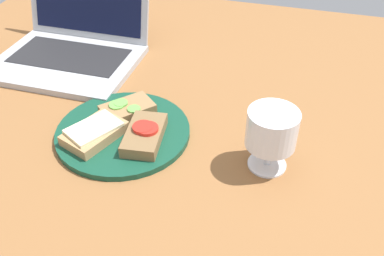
{
  "coord_description": "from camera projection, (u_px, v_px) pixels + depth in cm",
  "views": [
    {
      "loc": [
        23.53,
        -59.82,
        55.61
      ],
      "look_at": [
        6.89,
        -2.12,
        8.0
      ],
      "focal_mm": 40.0,
      "sensor_mm": 36.0,
      "label": 1
    }
  ],
  "objects": [
    {
      "name": "sandwich_with_cheese",
      "position": [
        94.0,
        132.0,
        0.8
      ],
      "size": [
        10.84,
        13.09,
        2.62
      ],
      "color": "#A88456",
      "rests_on": "plate"
    },
    {
      "name": "sandwich_with_cucumber",
      "position": [
        127.0,
        109.0,
        0.86
      ],
      "size": [
        11.43,
        11.77,
        2.26
      ],
      "color": "#937047",
      "rests_on": "plate"
    },
    {
      "name": "sandwich_with_tomato",
      "position": [
        145.0,
        134.0,
        0.79
      ],
      "size": [
        7.77,
        12.27,
        2.98
      ],
      "color": "brown",
      "rests_on": "plate"
    },
    {
      "name": "laptop",
      "position": [
        73.0,
        40.0,
        1.05
      ],
      "size": [
        33.36,
        31.24,
        22.66
      ],
      "color": "#ADAFB5",
      "rests_on": "wooden_table"
    },
    {
      "name": "wine_glass",
      "position": [
        272.0,
        131.0,
        0.72
      ],
      "size": [
        8.74,
        8.74,
        11.57
      ],
      "color": "white",
      "rests_on": "wooden_table"
    },
    {
      "name": "wooden_table",
      "position": [
        161.0,
        141.0,
        0.84
      ],
      "size": [
        140.0,
        140.0,
        3.0
      ],
      "primitive_type": "cube",
      "color": "brown",
      "rests_on": "ground"
    },
    {
      "name": "plate",
      "position": [
        123.0,
        132.0,
        0.83
      ],
      "size": [
        25.88,
        25.88,
        1.19
      ],
      "primitive_type": "cylinder",
      "color": "#144733",
      "rests_on": "wooden_table"
    }
  ]
}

